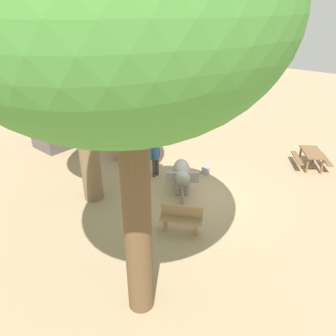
{
  "coord_description": "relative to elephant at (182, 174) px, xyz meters",
  "views": [
    {
      "loc": [
        -8.84,
        -6.41,
        6.77
      ],
      "look_at": [
        0.08,
        1.36,
        0.8
      ],
      "focal_mm": 34.93,
      "sensor_mm": 36.0,
      "label": 1
    }
  ],
  "objects": [
    {
      "name": "elephant",
      "position": [
        0.0,
        0.0,
        0.0
      ],
      "size": [
        1.73,
        1.68,
        1.27
      ],
      "rotation": [
        0.0,
        0.0,
        3.86
      ],
      "color": "gray",
      "rests_on": "ground_plane"
    },
    {
      "name": "wooden_bench",
      "position": [
        -1.91,
        -1.53,
        -0.34
      ],
      "size": [
        1.03,
        1.42,
        0.88
      ],
      "rotation": [
        0.0,
        0.0,
        2.08
      ],
      "color": "#9E7A51",
      "rests_on": "ground_plane"
    },
    {
      "name": "picnic_table_near",
      "position": [
        5.63,
        -3.06,
        -0.22
      ],
      "size": [
        2.08,
        2.07,
        0.78
      ],
      "rotation": [
        0.0,
        0.0,
        3.76
      ],
      "color": "brown",
      "rests_on": "ground_plane"
    },
    {
      "name": "market_stall_red",
      "position": [
        2.03,
        7.91,
        0.33
      ],
      "size": [
        2.5,
        2.5,
        2.52
      ],
      "color": "#59514C",
      "rests_on": "ground_plane"
    },
    {
      "name": "market_stall_orange",
      "position": [
        -0.57,
        7.91,
        0.33
      ],
      "size": [
        2.5,
        2.5,
        2.52
      ],
      "color": "#59514C",
      "rests_on": "ground_plane"
    },
    {
      "name": "shade_tree_secondary",
      "position": [
        -4.9,
        -2.67,
        5.78
      ],
      "size": [
        5.95,
        5.45,
        8.76
      ],
      "color": "brown",
      "rests_on": "ground_plane"
    },
    {
      "name": "picnic_table_far",
      "position": [
        1.03,
        3.97,
        -0.22
      ],
      "size": [
        1.79,
        1.8,
        0.78
      ],
      "rotation": [
        0.0,
        0.0,
        1.8
      ],
      "color": "#9E7A51",
      "rests_on": "ground_plane"
    },
    {
      "name": "shade_tree_main",
      "position": [
        -2.55,
        2.31,
        4.83
      ],
      "size": [
        4.93,
        4.52,
        7.49
      ],
      "color": "brown",
      "rests_on": "ground_plane"
    },
    {
      "name": "person_handler",
      "position": [
        0.35,
        1.73,
        0.14
      ],
      "size": [
        0.51,
        0.32,
        1.62
      ],
      "rotation": [
        0.0,
        0.0,
        -1.7
      ],
      "color": "#3F3833",
      "rests_on": "ground_plane"
    },
    {
      "name": "feed_bucket",
      "position": [
        1.95,
        0.19,
        -0.65
      ],
      "size": [
        0.36,
        0.36,
        0.32
      ],
      "primitive_type": "cylinder",
      "color": "gray",
      "rests_on": "ground_plane"
    },
    {
      "name": "ground_plane",
      "position": [
        -0.01,
        -0.59,
        -0.81
      ],
      "size": [
        60.0,
        60.0,
        0.0
      ],
      "primitive_type": "plane",
      "color": "tan"
    }
  ]
}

